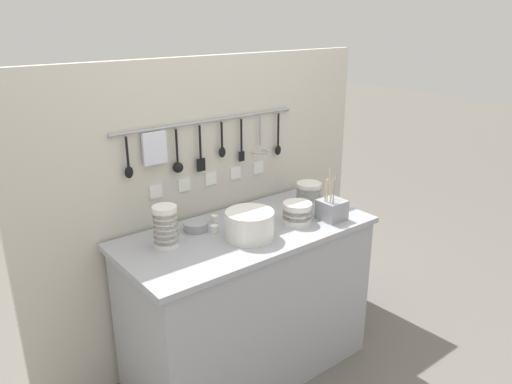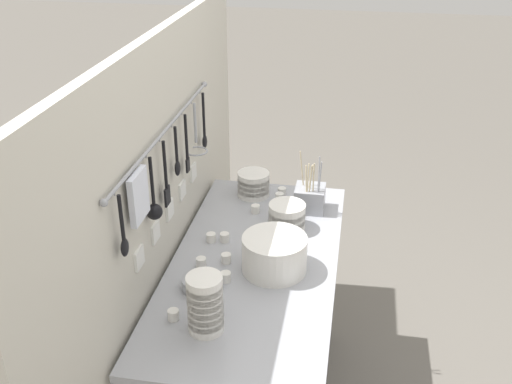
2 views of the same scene
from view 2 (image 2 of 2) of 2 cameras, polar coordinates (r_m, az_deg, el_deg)
name	(u,v)px [view 2 (image 2 of 2)]	position (r m, az deg, el deg)	size (l,w,h in m)	color
counter	(255,346)	(2.59, -0.14, -14.49)	(1.35, 0.63, 0.86)	#9EA0A8
back_wall	(167,252)	(2.40, -8.48, -5.70)	(2.15, 0.11, 1.71)	beige
bowl_stack_short_front	(287,216)	(2.51, 2.97, -2.33)	(0.15, 0.15, 0.11)	silver
bowl_stack_wide_centre	(205,304)	(1.95, -4.86, -10.56)	(0.12, 0.12, 0.21)	silver
bowl_stack_back_corner	(254,184)	(2.77, -0.24, 0.76)	(0.15, 0.15, 0.12)	silver
plate_stack	(274,254)	(2.24, 1.77, -5.93)	(0.24, 0.24, 0.14)	silver
steel_mixing_bowl	(200,283)	(2.18, -5.40, -8.64)	(0.13, 0.13, 0.04)	#93969E
cutlery_caddy	(310,198)	(2.66, 5.15, -0.56)	(0.13, 0.13, 0.27)	#93969E
cup_edge_far	(279,197)	(2.75, 2.25, -0.48)	(0.04, 0.04, 0.04)	silver
cup_centre	(225,237)	(2.44, -3.01, -4.34)	(0.04, 0.04, 0.04)	silver
cup_back_right	(268,243)	(2.40, 1.12, -4.85)	(0.04, 0.04, 0.04)	silver
cup_by_caddy	(173,315)	(2.05, -7.88, -11.51)	(0.04, 0.04, 0.04)	silver
cup_mid_row	(226,277)	(2.21, -2.90, -8.07)	(0.04, 0.04, 0.04)	silver
cup_back_left	(256,209)	(2.64, -0.04, -1.63)	(0.04, 0.04, 0.04)	silver
cup_front_left	(201,262)	(2.29, -5.24, -6.68)	(0.04, 0.04, 0.04)	silver
cup_beside_plates	(282,192)	(2.79, 2.49, 0.05)	(0.04, 0.04, 0.04)	silver
cup_front_right	(211,238)	(2.44, -4.30, -4.35)	(0.04, 0.04, 0.04)	silver
cup_edge_near	(226,258)	(2.31, -2.86, -6.33)	(0.04, 0.04, 0.04)	silver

